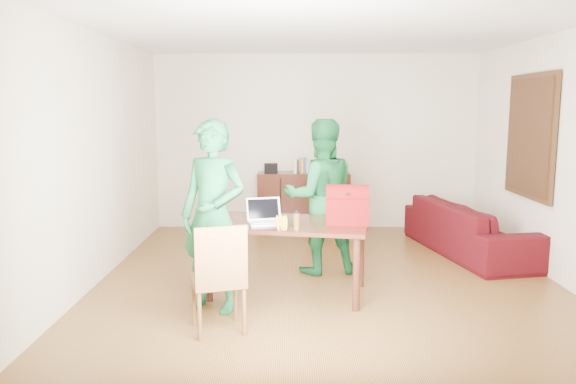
{
  "coord_description": "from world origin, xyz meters",
  "views": [
    {
      "loc": [
        -0.41,
        -6.02,
        1.9
      ],
      "look_at": [
        -0.43,
        -0.29,
        1.02
      ],
      "focal_mm": 35.0,
      "sensor_mm": 36.0,
      "label": 1
    }
  ],
  "objects_px": {
    "laptop": "(267,219)",
    "sofa": "(471,228)",
    "table": "(288,231)",
    "person_near": "(213,216)",
    "chair": "(218,300)",
    "person_far": "(321,197)",
    "red_bag": "(347,209)",
    "bottle": "(297,220)"
  },
  "relations": [
    {
      "from": "laptop",
      "to": "sofa",
      "type": "height_order",
      "value": "laptop"
    },
    {
      "from": "table",
      "to": "person_near",
      "type": "xyz_separation_m",
      "value": [
        -0.69,
        -0.45,
        0.24
      ]
    },
    {
      "from": "chair",
      "to": "person_near",
      "type": "bearing_deg",
      "value": 83.79
    },
    {
      "from": "person_far",
      "to": "red_bag",
      "type": "bearing_deg",
      "value": 94.6
    },
    {
      "from": "table",
      "to": "laptop",
      "type": "relative_size",
      "value": 4.43
    },
    {
      "from": "person_near",
      "to": "laptop",
      "type": "height_order",
      "value": "person_near"
    },
    {
      "from": "red_bag",
      "to": "sofa",
      "type": "bearing_deg",
      "value": 47.75
    },
    {
      "from": "person_near",
      "to": "person_far",
      "type": "relative_size",
      "value": 1.02
    },
    {
      "from": "table",
      "to": "person_far",
      "type": "xyz_separation_m",
      "value": [
        0.37,
        0.78,
        0.23
      ]
    },
    {
      "from": "laptop",
      "to": "bottle",
      "type": "bearing_deg",
      "value": -54.05
    },
    {
      "from": "bottle",
      "to": "sofa",
      "type": "distance_m",
      "value": 3.06
    },
    {
      "from": "table",
      "to": "person_near",
      "type": "relative_size",
      "value": 0.97
    },
    {
      "from": "laptop",
      "to": "sofa",
      "type": "bearing_deg",
      "value": 19.95
    },
    {
      "from": "person_far",
      "to": "bottle",
      "type": "xyz_separation_m",
      "value": [
        -0.29,
        -1.13,
        -0.05
      ]
    },
    {
      "from": "table",
      "to": "bottle",
      "type": "relative_size",
      "value": 9.83
    },
    {
      "from": "red_bag",
      "to": "laptop",
      "type": "bearing_deg",
      "value": -174.97
    },
    {
      "from": "chair",
      "to": "laptop",
      "type": "distance_m",
      "value": 1.09
    },
    {
      "from": "table",
      "to": "laptop",
      "type": "height_order",
      "value": "laptop"
    },
    {
      "from": "chair",
      "to": "sofa",
      "type": "height_order",
      "value": "chair"
    },
    {
      "from": "person_near",
      "to": "person_far",
      "type": "bearing_deg",
      "value": 72.6
    },
    {
      "from": "laptop",
      "to": "bottle",
      "type": "xyz_separation_m",
      "value": [
        0.29,
        -0.25,
        0.04
      ]
    },
    {
      "from": "person_far",
      "to": "bottle",
      "type": "height_order",
      "value": "person_far"
    },
    {
      "from": "chair",
      "to": "sofa",
      "type": "bearing_deg",
      "value": 23.85
    },
    {
      "from": "person_far",
      "to": "sofa",
      "type": "bearing_deg",
      "value": -166.78
    },
    {
      "from": "table",
      "to": "red_bag",
      "type": "height_order",
      "value": "red_bag"
    },
    {
      "from": "red_bag",
      "to": "table",
      "type": "bearing_deg",
      "value": 175.91
    },
    {
      "from": "person_near",
      "to": "bottle",
      "type": "xyz_separation_m",
      "value": [
        0.77,
        0.1,
        -0.06
      ]
    },
    {
      "from": "table",
      "to": "person_near",
      "type": "height_order",
      "value": "person_near"
    },
    {
      "from": "laptop",
      "to": "person_near",
      "type": "bearing_deg",
      "value": -157.06
    },
    {
      "from": "person_far",
      "to": "laptop",
      "type": "xyz_separation_m",
      "value": [
        -0.58,
        -0.87,
        -0.09
      ]
    },
    {
      "from": "sofa",
      "to": "red_bag",
      "type": "bearing_deg",
      "value": 122.07
    },
    {
      "from": "person_near",
      "to": "red_bag",
      "type": "height_order",
      "value": "person_near"
    },
    {
      "from": "table",
      "to": "bottle",
      "type": "height_order",
      "value": "bottle"
    },
    {
      "from": "chair",
      "to": "bottle",
      "type": "xyz_separation_m",
      "value": [
        0.67,
        0.63,
        0.56
      ]
    },
    {
      "from": "table",
      "to": "person_far",
      "type": "height_order",
      "value": "person_far"
    },
    {
      "from": "person_far",
      "to": "bottle",
      "type": "bearing_deg",
      "value": 66.3
    },
    {
      "from": "sofa",
      "to": "person_near",
      "type": "bearing_deg",
      "value": 112.51
    },
    {
      "from": "bottle",
      "to": "person_near",
      "type": "bearing_deg",
      "value": -172.63
    },
    {
      "from": "table",
      "to": "bottle",
      "type": "bearing_deg",
      "value": -66.2
    },
    {
      "from": "person_near",
      "to": "bottle",
      "type": "distance_m",
      "value": 0.78
    },
    {
      "from": "table",
      "to": "chair",
      "type": "distance_m",
      "value": 1.2
    },
    {
      "from": "person_near",
      "to": "sofa",
      "type": "height_order",
      "value": "person_near"
    }
  ]
}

